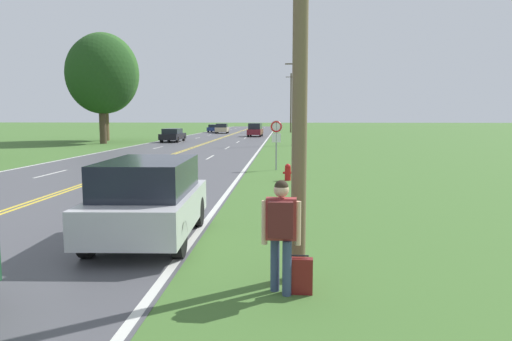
# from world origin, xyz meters

# --- Properties ---
(hitchhiker_person) EXTENTS (0.58, 0.42, 1.71)m
(hitchhiker_person) POSITION_xyz_m (7.69, 2.82, 1.05)
(hitchhiker_person) COLOR #38476B
(hitchhiker_person) RESTS_ON ground
(suitcase) EXTENTS (0.41, 0.16, 0.59)m
(suitcase) POSITION_xyz_m (7.97, 2.86, 0.27)
(suitcase) COLOR maroon
(suitcase) RESTS_ON ground
(fire_hydrant) EXTENTS (0.41, 0.25, 0.69)m
(fire_hydrant) POSITION_xyz_m (7.90, 15.05, 0.35)
(fire_hydrant) COLOR red
(fire_hydrant) RESTS_ON ground
(traffic_sign) EXTENTS (0.60, 0.10, 2.45)m
(traffic_sign) POSITION_xyz_m (7.36, 18.72, 1.84)
(traffic_sign) COLOR gray
(traffic_sign) RESTS_ON ground
(utility_pole_foreground) EXTENTS (1.80, 0.24, 7.14)m
(utility_pole_foreground) POSITION_xyz_m (7.97, 3.52, 3.72)
(utility_pole_foreground) COLOR brown
(utility_pole_foreground) RESTS_ON ground
(utility_pole_midground) EXTENTS (1.80, 0.24, 7.96)m
(utility_pole_midground) POSITION_xyz_m (8.69, 38.31, 4.13)
(utility_pole_midground) COLOR brown
(utility_pole_midground) RESTS_ON ground
(utility_pole_far) EXTENTS (1.80, 0.24, 9.76)m
(utility_pole_far) POSITION_xyz_m (8.88, 73.09, 5.04)
(utility_pole_far) COLOR brown
(utility_pole_far) RESTS_ON ground
(tree_left_verge) EXTENTS (6.56, 6.56, 10.46)m
(tree_left_verge) POSITION_xyz_m (-9.95, 40.03, 6.67)
(tree_left_verge) COLOR #473828
(tree_left_verge) RESTS_ON ground
(tree_mid_treeline) EXTENTS (7.54, 7.54, 11.64)m
(tree_mid_treeline) POSITION_xyz_m (-11.88, 45.58, 7.28)
(tree_mid_treeline) COLOR brown
(tree_mid_treeline) RESTS_ON ground
(car_silver_van_mid_near) EXTENTS (2.10, 4.10, 1.73)m
(car_silver_van_mid_near) POSITION_xyz_m (4.87, 5.67, 0.91)
(car_silver_van_mid_near) COLOR black
(car_silver_van_mid_near) RESTS_ON ground
(car_black_sedan_mid_far) EXTENTS (1.91, 4.45, 1.40)m
(car_black_sedan_mid_far) POSITION_xyz_m (-3.86, 43.35, 0.73)
(car_black_sedan_mid_far) COLOR black
(car_black_sedan_mid_far) RESTS_ON ground
(car_maroon_van_receding) EXTENTS (1.95, 4.46, 1.77)m
(car_maroon_van_receding) POSITION_xyz_m (3.94, 56.84, 0.92)
(car_maroon_van_receding) COLOR black
(car_maroon_van_receding) RESTS_ON ground
(car_champagne_sedan_distant) EXTENTS (1.97, 3.99, 1.55)m
(car_champagne_sedan_distant) POSITION_xyz_m (-2.04, 68.20, 0.79)
(car_champagne_sedan_distant) COLOR black
(car_champagne_sedan_distant) RESTS_ON ground
(car_dark_blue_sedan_horizon) EXTENTS (1.95, 4.61, 1.32)m
(car_dark_blue_sedan_horizon) POSITION_xyz_m (-4.04, 73.36, 0.70)
(car_dark_blue_sedan_horizon) COLOR black
(car_dark_blue_sedan_horizon) RESTS_ON ground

